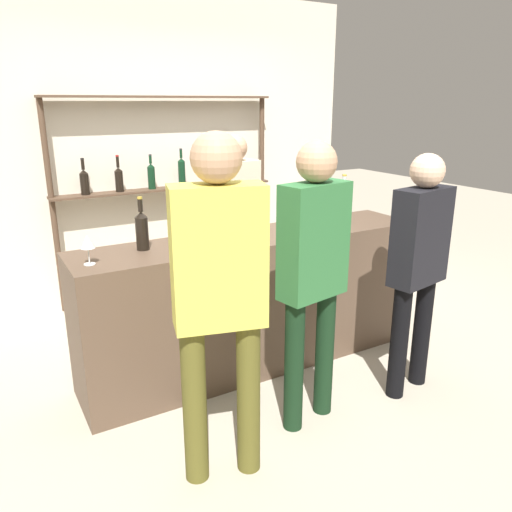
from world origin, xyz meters
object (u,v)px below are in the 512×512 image
at_px(counter_bottle_3, 196,227).
at_px(counter_bottle_4, 306,215).
at_px(server_behind_counter, 235,216).
at_px(customer_right, 419,258).
at_px(counter_bottle_0, 343,205).
at_px(customer_center, 313,264).
at_px(counter_bottle_1, 142,229).
at_px(customer_left, 219,287).
at_px(cork_jar, 196,229).
at_px(wine_glass, 87,243).
at_px(counter_bottle_5, 220,214).
at_px(counter_bottle_2, 217,225).

height_order(counter_bottle_3, counter_bottle_4, counter_bottle_3).
xyz_separation_m(server_behind_counter, customer_right, (0.48, -1.49, -0.02)).
xyz_separation_m(counter_bottle_0, customer_center, (-0.81, -0.74, -0.12)).
distance_m(counter_bottle_1, customer_left, 0.96).
relative_size(cork_jar, customer_left, 0.10).
bearing_deg(server_behind_counter, counter_bottle_4, -5.57).
relative_size(counter_bottle_1, wine_glass, 1.95).
xyz_separation_m(counter_bottle_1, customer_center, (0.69, -0.80, -0.11)).
height_order(counter_bottle_0, cork_jar, counter_bottle_0).
distance_m(counter_bottle_5, customer_center, 0.90).
bearing_deg(counter_bottle_2, wine_glass, -177.71).
bearing_deg(counter_bottle_5, counter_bottle_1, -171.82).
relative_size(counter_bottle_5, customer_left, 0.21).
xyz_separation_m(counter_bottle_2, customer_center, (0.24, -0.70, -0.10)).
bearing_deg(cork_jar, customer_left, -107.53).
bearing_deg(customer_right, cork_jar, 41.68).
relative_size(counter_bottle_0, customer_center, 0.22).
bearing_deg(counter_bottle_4, wine_glass, 178.11).
bearing_deg(counter_bottle_5, server_behind_counter, 53.81).
distance_m(counter_bottle_0, customer_right, 0.82).
bearing_deg(customer_right, counter_bottle_1, 49.41).
distance_m(customer_left, server_behind_counter, 1.84).
height_order(counter_bottle_5, customer_left, customer_left).
bearing_deg(counter_bottle_5, counter_bottle_4, -26.79).
bearing_deg(wine_glass, customer_left, -63.99).
bearing_deg(counter_bottle_3, counter_bottle_2, 9.50).
bearing_deg(counter_bottle_5, customer_left, -116.14).
bearing_deg(customer_left, counter_bottle_1, 18.04).
bearing_deg(wine_glass, server_behind_counter, 30.36).
bearing_deg(customer_left, counter_bottle_4, -38.10).
xyz_separation_m(counter_bottle_2, counter_bottle_3, (-0.15, -0.03, 0.01)).
bearing_deg(counter_bottle_4, server_behind_counter, 97.90).
distance_m(counter_bottle_1, counter_bottle_4, 1.10).
relative_size(cork_jar, customer_center, 0.10).
relative_size(customer_left, server_behind_counter, 1.08).
distance_m(counter_bottle_3, counter_bottle_4, 0.79).
xyz_separation_m(counter_bottle_5, cork_jar, (-0.20, -0.07, -0.06)).
bearing_deg(counter_bottle_5, customer_center, -81.59).
relative_size(cork_jar, customer_right, 0.11).
height_order(counter_bottle_1, customer_right, customer_right).
xyz_separation_m(cork_jar, customer_center, (0.34, -0.81, -0.06)).
relative_size(counter_bottle_5, customer_right, 0.23).
distance_m(counter_bottle_3, server_behind_counter, 1.03).
relative_size(counter_bottle_4, customer_right, 0.22).
distance_m(counter_bottle_5, customer_right, 1.31).
distance_m(wine_glass, server_behind_counter, 1.53).
bearing_deg(counter_bottle_1, server_behind_counter, 33.34).
height_order(counter_bottle_2, cork_jar, counter_bottle_2).
xyz_separation_m(counter_bottle_5, customer_right, (0.89, -0.94, -0.19)).
height_order(counter_bottle_5, cork_jar, counter_bottle_5).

